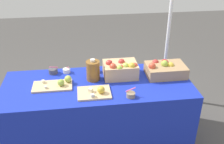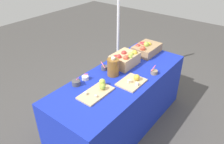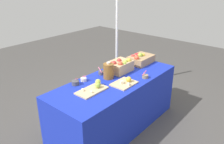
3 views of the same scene
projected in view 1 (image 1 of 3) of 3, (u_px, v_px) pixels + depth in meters
ground_plane at (99, 140)px, 2.98m from camera, size 10.00×10.00×0.00m
table at (98, 113)px, 2.80m from camera, size 1.90×0.76×0.74m
apple_crate_left at (165, 69)px, 2.76m from camera, size 0.41×0.28×0.17m
apple_crate_middle at (121, 69)px, 2.72m from camera, size 0.35×0.26×0.19m
cutting_board_front at (95, 92)px, 2.45m from camera, size 0.31×0.24×0.09m
cutting_board_back at (56, 84)px, 2.57m from camera, size 0.38×0.21×0.09m
sample_bowl_near at (131, 95)px, 2.40m from camera, size 0.09×0.08×0.10m
sample_bowl_mid at (53, 71)px, 2.81m from camera, size 0.10×0.10×0.10m
sample_bowl_far at (95, 70)px, 2.83m from camera, size 0.08×0.09×0.10m
sample_bowl_extra at (67, 71)px, 2.82m from camera, size 0.08×0.08×0.09m
cider_jug at (93, 70)px, 2.65m from camera, size 0.14×0.14×0.23m
tent_pole at (168, 33)px, 3.30m from camera, size 0.04×0.04×1.92m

